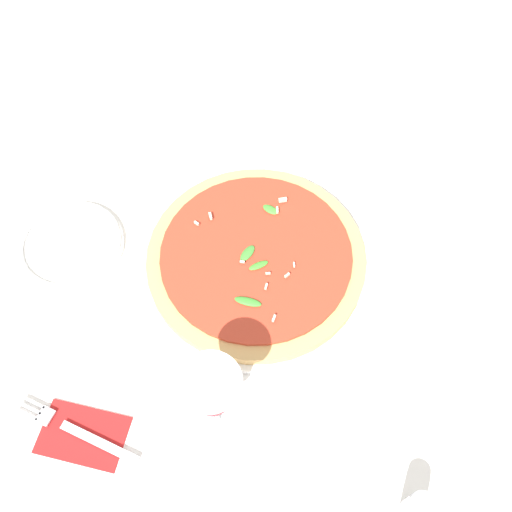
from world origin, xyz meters
TOP-DOWN VIEW (x-y plane):
  - ground_plane at (0.00, 0.00)m, footprint 6.00×6.00m
  - pizza_arugula_main at (0.03, -0.02)m, footprint 0.36×0.36m
  - wine_glass at (-0.04, 0.22)m, footprint 0.08×0.08m
  - napkin at (0.12, 0.32)m, footprint 0.13×0.10m
  - fork at (0.12, 0.32)m, footprint 0.19×0.03m
  - side_plate_white at (0.31, 0.08)m, footprint 0.17×0.17m
  - shaker_pepper at (-0.32, 0.21)m, footprint 0.03×0.03m

SIDE VIEW (x-z plane):
  - ground_plane at x=0.00m, z-range 0.00..0.00m
  - napkin at x=0.12m, z-range 0.00..0.01m
  - fork at x=0.12m, z-range 0.01..0.01m
  - side_plate_white at x=0.31m, z-range 0.00..0.02m
  - pizza_arugula_main at x=0.03m, z-range -0.01..0.04m
  - shaker_pepper at x=-0.32m, z-range 0.00..0.07m
  - wine_glass at x=-0.04m, z-range 0.04..0.21m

